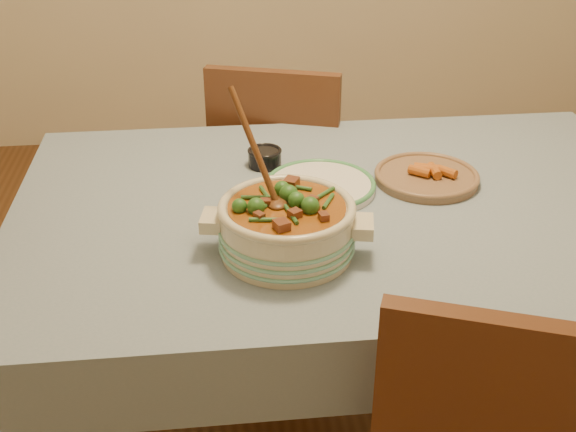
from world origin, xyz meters
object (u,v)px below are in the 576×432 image
object	(u,v)px
dining_table	(348,233)
chair_far	(280,172)
fried_plate	(427,175)
white_plate	(320,185)
condiment_bowl	(265,157)
stew_casserole	(287,223)

from	to	relation	value
dining_table	chair_far	world-z (taller)	chair_far
fried_plate	chair_far	bearing A→B (deg)	119.77
dining_table	chair_far	xyz separation A→B (m)	(-0.11, 0.68, -0.14)
white_plate	condiment_bowl	size ratio (longest dim) A/B	3.24
stew_casserole	fried_plate	distance (m)	0.52
fried_plate	chair_far	world-z (taller)	chair_far
stew_casserole	white_plate	xyz separation A→B (m)	(0.12, 0.29, -0.06)
condiment_bowl	chair_far	world-z (taller)	chair_far
white_plate	chair_far	world-z (taller)	chair_far
stew_casserole	white_plate	bearing A→B (deg)	67.97
stew_casserole	chair_far	size ratio (longest dim) A/B	0.42
stew_casserole	fried_plate	size ratio (longest dim) A/B	1.15
stew_casserole	chair_far	world-z (taller)	stew_casserole
condiment_bowl	dining_table	bearing A→B (deg)	-50.60
dining_table	white_plate	world-z (taller)	white_plate
dining_table	stew_casserole	xyz separation A→B (m)	(-0.18, -0.22, 0.17)
fried_plate	white_plate	bearing A→B (deg)	-176.24
stew_casserole	condiment_bowl	distance (m)	0.46
dining_table	condiment_bowl	xyz separation A→B (m)	(-0.19, 0.24, 0.12)
fried_plate	condiment_bowl	bearing A→B (deg)	161.19
dining_table	white_plate	xyz separation A→B (m)	(-0.06, 0.07, 0.10)
condiment_bowl	chair_far	xyz separation A→B (m)	(0.08, 0.44, -0.26)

